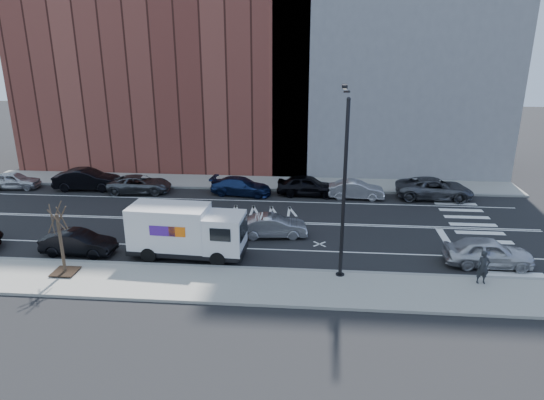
% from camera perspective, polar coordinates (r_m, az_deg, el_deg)
% --- Properties ---
extents(ground, '(120.00, 120.00, 0.00)m').
position_cam_1_polar(ground, '(32.35, -5.12, -2.48)').
color(ground, black).
rests_on(ground, ground).
extents(sidewalk_near, '(44.00, 3.60, 0.15)m').
position_cam_1_polar(sidewalk_near, '(24.48, -8.68, -9.69)').
color(sidewalk_near, gray).
rests_on(sidewalk_near, ground).
extents(sidewalk_far, '(44.00, 3.60, 0.15)m').
position_cam_1_polar(sidewalk_far, '(40.56, -3.01, 2.07)').
color(sidewalk_far, gray).
rests_on(sidewalk_far, ground).
extents(curb_near, '(44.00, 0.25, 0.17)m').
position_cam_1_polar(curb_near, '(26.03, -7.77, -7.82)').
color(curb_near, gray).
rests_on(curb_near, ground).
extents(curb_far, '(44.00, 0.25, 0.17)m').
position_cam_1_polar(curb_far, '(38.85, -3.37, 1.33)').
color(curb_far, gray).
rests_on(curb_far, ground).
extents(crosswalk, '(3.00, 14.00, 0.01)m').
position_cam_1_polar(crosswalk, '(33.59, 22.91, -3.13)').
color(crosswalk, white).
rests_on(crosswalk, ground).
extents(road_markings, '(40.00, 8.60, 0.01)m').
position_cam_1_polar(road_markings, '(32.35, -5.12, -2.47)').
color(road_markings, white).
rests_on(road_markings, ground).
extents(bldg_brick, '(26.00, 10.00, 22.00)m').
position_cam_1_polar(bldg_brick, '(47.27, -12.19, 17.48)').
color(bldg_brick, brown).
rests_on(bldg_brick, ground).
extents(bldg_concrete, '(20.00, 10.00, 26.00)m').
position_cam_1_polar(bldg_concrete, '(45.80, 13.98, 19.85)').
color(bldg_concrete, slate).
rests_on(bldg_concrete, ground).
extents(streetlight, '(0.44, 4.02, 9.34)m').
position_cam_1_polar(streetlight, '(23.76, 8.47, 2.49)').
color(streetlight, black).
rests_on(streetlight, ground).
extents(street_tree, '(1.20, 1.20, 3.75)m').
position_cam_1_polar(street_tree, '(26.68, -23.47, -5.37)').
color(street_tree, black).
rests_on(street_tree, ground).
extents(fedex_van, '(6.50, 2.56, 2.92)m').
position_cam_1_polar(fedex_van, '(26.99, -10.08, -3.58)').
color(fedex_van, black).
rests_on(fedex_van, ground).
extents(far_parked_a, '(4.14, 2.00, 1.36)m').
position_cam_1_polar(far_parked_a, '(44.10, -28.08, 2.04)').
color(far_parked_a, '#B8B8BD').
rests_on(far_parked_a, ground).
extents(far_parked_b, '(5.18, 2.10, 1.67)m').
position_cam_1_polar(far_parked_b, '(41.36, -20.93, 2.27)').
color(far_parked_b, black).
rests_on(far_parked_b, ground).
extents(far_parked_c, '(5.07, 2.69, 1.36)m').
position_cam_1_polar(far_parked_c, '(39.34, -15.30, 1.81)').
color(far_parked_c, '#4D5054').
rests_on(far_parked_c, ground).
extents(far_parked_d, '(4.88, 2.44, 1.36)m').
position_cam_1_polar(far_parked_d, '(37.50, -3.66, 1.64)').
color(far_parked_d, navy).
rests_on(far_parked_d, ground).
extents(far_parked_e, '(4.72, 2.08, 1.58)m').
position_cam_1_polar(far_parked_e, '(37.33, 4.20, 1.73)').
color(far_parked_e, black).
rests_on(far_parked_e, ground).
extents(far_parked_f, '(4.20, 1.61, 1.37)m').
position_cam_1_polar(far_parked_f, '(37.09, 9.88, 1.21)').
color(far_parked_f, '#BDBCC1').
rests_on(far_parked_f, ground).
extents(far_parked_g, '(5.70, 2.70, 1.57)m').
position_cam_1_polar(far_parked_g, '(38.49, 18.55, 1.30)').
color(far_parked_g, '#47494E').
rests_on(far_parked_g, ground).
extents(driving_sedan, '(4.24, 1.92, 1.35)m').
position_cam_1_polar(driving_sedan, '(29.54, 0.13, -3.09)').
color(driving_sedan, '#A3A3A7').
rests_on(driving_sedan, ground).
extents(near_parked_rear_a, '(4.15, 1.57, 1.35)m').
position_cam_1_polar(near_parked_rear_a, '(29.30, -21.82, -4.69)').
color(near_parked_rear_a, black).
rests_on(near_parked_rear_a, ground).
extents(near_parked_front, '(4.57, 1.88, 1.55)m').
position_cam_1_polar(near_parked_front, '(28.26, 24.09, -5.63)').
color(near_parked_front, silver).
rests_on(near_parked_front, ground).
extents(pedestrian, '(0.64, 0.44, 1.69)m').
position_cam_1_polar(pedestrian, '(25.85, 23.58, -7.26)').
color(pedestrian, black).
rests_on(pedestrian, sidewalk_near).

